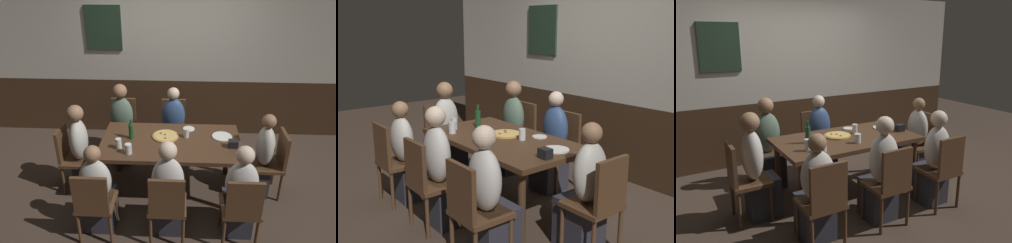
{
  "view_description": "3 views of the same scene",
  "coord_description": "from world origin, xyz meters",
  "views": [
    {
      "loc": [
        0.14,
        -3.49,
        2.78
      ],
      "look_at": [
        -0.04,
        0.03,
        0.99
      ],
      "focal_mm": 34.83,
      "sensor_mm": 36.0,
      "label": 1
    },
    {
      "loc": [
        3.21,
        -2.49,
        1.89
      ],
      "look_at": [
        0.15,
        -0.07,
        0.95
      ],
      "focal_mm": 43.73,
      "sensor_mm": 36.0,
      "label": 2
    },
    {
      "loc": [
        -1.98,
        -3.36,
        1.96
      ],
      "look_at": [
        0.02,
        0.1,
        0.92
      ],
      "focal_mm": 35.42,
      "sensor_mm": 36.0,
      "label": 3
    }
  ],
  "objects": [
    {
      "name": "ground_plane",
      "position": [
        0.0,
        0.0,
        0.0
      ],
      "size": [
        12.0,
        12.0,
        0.0
      ],
      "primitive_type": "plane",
      "color": "#423328"
    },
    {
      "name": "wall_back",
      "position": [
        -0.01,
        1.65,
        1.3
      ],
      "size": [
        6.4,
        0.13,
        2.6
      ],
      "color": "#3D2819",
      "rests_on": "ground_plane"
    },
    {
      "name": "dining_table",
      "position": [
        0.0,
        0.0,
        0.66
      ],
      "size": [
        1.73,
        0.94,
        0.74
      ],
      "color": "#472D1C",
      "rests_on": "ground_plane"
    },
    {
      "name": "chair_left_near",
      "position": [
        -0.76,
        -0.88,
        0.5
      ],
      "size": [
        0.4,
        0.4,
        0.88
      ],
      "color": "#513521",
      "rests_on": "ground_plane"
    },
    {
      "name": "chair_right_near",
      "position": [
        0.76,
        -0.88,
        0.5
      ],
      "size": [
        0.4,
        0.4,
        0.88
      ],
      "color": "#513521",
      "rests_on": "ground_plane"
    },
    {
      "name": "chair_left_far",
      "position": [
        -0.76,
        0.88,
        0.5
      ],
      "size": [
        0.4,
        0.4,
        0.88
      ],
      "color": "#513521",
      "rests_on": "ground_plane"
    },
    {
      "name": "chair_mid_far",
      "position": [
        0.0,
        0.88,
        0.5
      ],
      "size": [
        0.4,
        0.4,
        0.88
      ],
      "color": "#513521",
      "rests_on": "ground_plane"
    },
    {
      "name": "chair_head_west",
      "position": [
        -1.28,
        0.0,
        0.5
      ],
      "size": [
        0.4,
        0.4,
        0.88
      ],
      "color": "#513521",
      "rests_on": "ground_plane"
    },
    {
      "name": "chair_mid_near",
      "position": [
        0.0,
        -0.88,
        0.5
      ],
      "size": [
        0.4,
        0.4,
        0.88
      ],
      "color": "#513521",
      "rests_on": "ground_plane"
    },
    {
      "name": "chair_head_east",
      "position": [
        1.28,
        0.0,
        0.5
      ],
      "size": [
        0.4,
        0.4,
        0.88
      ],
      "color": "#513521",
      "rests_on": "ground_plane"
    },
    {
      "name": "person_left_near",
      "position": [
        -0.76,
        -0.72,
        0.46
      ],
      "size": [
        0.34,
        0.37,
        1.1
      ],
      "color": "#2D2D38",
      "rests_on": "ground_plane"
    },
    {
      "name": "person_right_near",
      "position": [
        0.76,
        -0.72,
        0.48
      ],
      "size": [
        0.34,
        0.37,
        1.14
      ],
      "color": "#2D2D38",
      "rests_on": "ground_plane"
    },
    {
      "name": "person_left_far",
      "position": [
        -0.76,
        0.72,
        0.5
      ],
      "size": [
        0.34,
        0.37,
        1.18
      ],
      "color": "#2D2D38",
      "rests_on": "ground_plane"
    },
    {
      "name": "person_mid_far",
      "position": [
        -0.0,
        0.72,
        0.48
      ],
      "size": [
        0.34,
        0.37,
        1.15
      ],
      "color": "#2D2D38",
      "rests_on": "ground_plane"
    },
    {
      "name": "person_head_west",
      "position": [
        -1.12,
        0.0,
        0.51
      ],
      "size": [
        0.37,
        0.34,
        1.19
      ],
      "color": "#2D2D38",
      "rests_on": "ground_plane"
    },
    {
      "name": "person_mid_near",
      "position": [
        0.0,
        -0.72,
        0.49
      ],
      "size": [
        0.34,
        0.37,
        1.17
      ],
      "color": "#2D2D38",
      "rests_on": "ground_plane"
    },
    {
      "name": "person_head_east",
      "position": [
        1.12,
        0.0,
        0.47
      ],
      "size": [
        0.37,
        0.34,
        1.13
      ],
      "color": "#2D2D38",
      "rests_on": "ground_plane"
    },
    {
      "name": "pizza",
      "position": [
        -0.07,
        0.1,
        0.75
      ],
      "size": [
        0.33,
        0.33,
        0.03
      ],
      "color": "tan",
      "rests_on": "dining_table"
    },
    {
      "name": "highball_clear",
      "position": [
        0.01,
        -0.25,
        0.79
      ],
      "size": [
        0.08,
        0.08,
        0.11
      ],
      "color": "silver",
      "rests_on": "dining_table"
    },
    {
      "name": "pint_glass_stout",
      "position": [
        0.19,
        0.11,
        0.79
      ],
      "size": [
        0.07,
        0.07,
        0.12
      ],
      "color": "silver",
      "rests_on": "dining_table"
    },
    {
      "name": "beer_glass_half",
      "position": [
        -0.48,
        -0.31,
        0.79
      ],
      "size": [
        0.08,
        0.08,
        0.12
      ],
      "color": "silver",
      "rests_on": "dining_table"
    },
    {
      "name": "pint_glass_pale",
      "position": [
        -0.61,
        -0.21,
        0.8
      ],
      "size": [
        0.07,
        0.07,
        0.13
      ],
      "color": "silver",
      "rests_on": "dining_table"
    },
    {
      "name": "beer_bottle_green",
      "position": [
        -0.5,
        0.04,
        0.85
      ],
      "size": [
        0.06,
        0.06,
        0.27
      ],
      "color": "#194723",
      "rests_on": "dining_table"
    },
    {
      "name": "plate_white_large",
      "position": [
        0.64,
        0.13,
        0.75
      ],
      "size": [
        0.25,
        0.25,
        0.01
      ],
      "primitive_type": "cylinder",
      "color": "white",
      "rests_on": "dining_table"
    },
    {
      "name": "plate_white_small",
      "position": [
        0.22,
        0.31,
        0.75
      ],
      "size": [
        0.15,
        0.15,
        0.01
      ],
      "primitive_type": "cylinder",
      "color": "white",
      "rests_on": "dining_table"
    },
    {
      "name": "condiment_caddy",
      "position": [
        0.75,
        -0.11,
        0.79
      ],
      "size": [
        0.11,
        0.09,
        0.09
      ],
      "primitive_type": "cube",
      "color": "black",
      "rests_on": "dining_table"
    }
  ]
}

